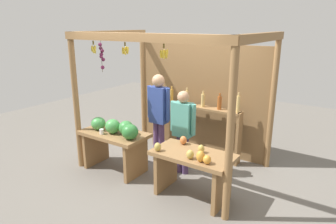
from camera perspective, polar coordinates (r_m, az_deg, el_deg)
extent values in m
plane|color=slate|center=(5.64, 1.07, -10.11)|extent=(12.00, 12.00, 0.00)
cylinder|color=olive|center=(5.47, -17.00, 1.70)|extent=(0.10, 0.10, 2.40)
cylinder|color=olive|center=(3.80, 11.68, -4.25)|extent=(0.10, 0.10, 2.40)
cylinder|color=olive|center=(6.78, -4.75, 5.07)|extent=(0.10, 0.10, 2.40)
cylinder|color=olive|center=(5.51, 19.16, 1.61)|extent=(0.10, 0.10, 2.40)
cube|color=olive|center=(4.30, -5.73, 13.89)|extent=(2.95, 0.12, 0.12)
cube|color=olive|center=(5.95, -10.80, 14.34)|extent=(0.12, 1.97, 0.12)
cube|color=olive|center=(4.46, 17.28, 13.34)|extent=(0.12, 1.97, 0.12)
cube|color=brown|center=(6.06, 6.03, 2.52)|extent=(2.85, 0.04, 2.16)
cylinder|color=brown|center=(4.63, -8.14, 12.62)|extent=(0.02, 0.02, 0.06)
ellipsoid|color=gold|center=(4.61, -7.74, 11.50)|extent=(0.04, 0.05, 0.12)
ellipsoid|color=gold|center=(4.66, -7.67, 11.47)|extent=(0.07, 0.05, 0.13)
ellipsoid|color=gold|center=(4.68, -8.18, 11.51)|extent=(0.06, 0.07, 0.13)
ellipsoid|color=gold|center=(4.65, -8.52, 11.44)|extent=(0.05, 0.05, 0.12)
ellipsoid|color=gold|center=(4.62, -8.27, 11.30)|extent=(0.08, 0.05, 0.12)
cylinder|color=brown|center=(4.18, -0.79, 12.40)|extent=(0.02, 0.02, 0.06)
ellipsoid|color=gold|center=(4.18, -0.37, 10.84)|extent=(0.04, 0.07, 0.13)
ellipsoid|color=gold|center=(4.22, -0.25, 11.06)|extent=(0.07, 0.05, 0.13)
ellipsoid|color=gold|center=(4.23, -0.92, 10.99)|extent=(0.06, 0.06, 0.13)
ellipsoid|color=gold|center=(4.19, -1.33, 10.93)|extent=(0.06, 0.06, 0.13)
ellipsoid|color=gold|center=(4.15, -0.86, 10.82)|extent=(0.05, 0.05, 0.13)
cylinder|color=brown|center=(5.06, -13.97, 12.61)|extent=(0.02, 0.02, 0.06)
ellipsoid|color=gold|center=(5.05, -13.69, 11.25)|extent=(0.04, 0.05, 0.11)
ellipsoid|color=gold|center=(5.08, -13.66, 11.65)|extent=(0.06, 0.04, 0.11)
ellipsoid|color=gold|center=(5.11, -13.90, 11.47)|extent=(0.06, 0.06, 0.11)
ellipsoid|color=gold|center=(5.07, -14.17, 11.59)|extent=(0.05, 0.06, 0.11)
ellipsoid|color=gold|center=(5.04, -14.02, 11.28)|extent=(0.07, 0.05, 0.11)
cylinder|color=#4C422D|center=(5.42, -12.48, 10.31)|extent=(0.01, 0.01, 0.55)
sphere|color=#511938|center=(5.39, -12.74, 12.35)|extent=(0.07, 0.07, 0.07)
sphere|color=#47142D|center=(5.44, -12.61, 11.70)|extent=(0.06, 0.06, 0.06)
sphere|color=#47142D|center=(5.40, -12.37, 11.25)|extent=(0.06, 0.06, 0.06)
sphere|color=#511938|center=(5.41, -12.50, 10.62)|extent=(0.06, 0.06, 0.06)
sphere|color=#601E42|center=(5.40, -12.54, 10.20)|extent=(0.06, 0.06, 0.06)
sphere|color=#511938|center=(5.42, -12.17, 9.69)|extent=(0.07, 0.07, 0.07)
sphere|color=#601E42|center=(5.44, -12.28, 8.25)|extent=(0.07, 0.07, 0.07)
cube|color=olive|center=(5.32, -10.18, -4.11)|extent=(1.20, 0.64, 0.06)
cube|color=olive|center=(5.77, -13.46, -6.43)|extent=(0.06, 0.58, 0.65)
cube|color=olive|center=(5.16, -6.08, -8.88)|extent=(0.06, 0.58, 0.65)
ellipsoid|color=#38843D|center=(5.13, -7.96, -2.99)|extent=(0.27, 0.27, 0.24)
ellipsoid|color=#429347|center=(5.47, -13.04, -2.12)|extent=(0.33, 0.33, 0.23)
ellipsoid|color=#2D7533|center=(4.92, -7.21, -3.74)|extent=(0.35, 0.35, 0.25)
ellipsoid|color=#429347|center=(5.23, -10.42, -2.68)|extent=(0.36, 0.36, 0.25)
cylinder|color=white|center=(5.25, -12.45, -3.64)|extent=(0.07, 0.07, 0.09)
cube|color=olive|center=(4.45, 4.75, -8.09)|extent=(1.20, 0.64, 0.06)
cube|color=olive|center=(4.82, -0.40, -10.64)|extent=(0.06, 0.58, 0.65)
cube|color=olive|center=(4.42, 10.22, -13.60)|extent=(0.06, 0.58, 0.65)
ellipsoid|color=#B79E47|center=(4.23, 4.20, -8.01)|extent=(0.13, 0.13, 0.13)
ellipsoid|color=#CC7038|center=(4.71, 2.92, -5.35)|extent=(0.15, 0.15, 0.13)
ellipsoid|color=gold|center=(4.10, 7.40, -8.93)|extent=(0.15, 0.15, 0.12)
ellipsoid|color=gold|center=(4.15, 6.18, -8.33)|extent=(0.16, 0.16, 0.16)
ellipsoid|color=#B79E47|center=(4.46, -1.98, -6.61)|extent=(0.14, 0.14, 0.13)
ellipsoid|color=#B79E47|center=(4.43, 6.30, -6.94)|extent=(0.13, 0.13, 0.12)
cube|color=olive|center=(6.47, -2.28, -1.83)|extent=(0.05, 0.20, 1.00)
cube|color=olive|center=(5.64, 13.19, -5.04)|extent=(0.05, 0.20, 1.00)
cube|color=olive|center=(5.85, 5.03, 1.08)|extent=(1.85, 0.22, 0.04)
cylinder|color=#338C4C|center=(6.26, -1.84, 3.51)|extent=(0.06, 0.06, 0.25)
cylinder|color=#338C4C|center=(6.23, -1.85, 4.90)|extent=(0.03, 0.03, 0.06)
cylinder|color=gold|center=(6.08, 0.73, 3.14)|extent=(0.06, 0.06, 0.25)
cylinder|color=gold|center=(6.04, 0.73, 4.58)|extent=(0.03, 0.03, 0.06)
cylinder|color=#D8B266|center=(5.90, 3.59, 2.77)|extent=(0.07, 0.07, 0.27)
cylinder|color=#D8B266|center=(5.86, 3.62, 4.33)|extent=(0.03, 0.03, 0.06)
cylinder|color=#D8B266|center=(5.74, 6.63, 2.19)|extent=(0.07, 0.07, 0.25)
cylinder|color=#D8B266|center=(5.70, 6.67, 3.68)|extent=(0.03, 0.03, 0.06)
cylinder|color=#994C1E|center=(5.60, 9.71, 1.70)|extent=(0.08, 0.08, 0.24)
cylinder|color=#994C1E|center=(5.56, 9.79, 3.21)|extent=(0.03, 0.03, 0.06)
cylinder|color=#D8B266|center=(5.46, 13.11, 1.43)|extent=(0.06, 0.06, 0.30)
cylinder|color=#D8B266|center=(5.42, 13.23, 3.27)|extent=(0.03, 0.03, 0.06)
cylinder|color=#583A68|center=(5.68, -2.26, -5.62)|extent=(0.11, 0.11, 0.78)
cylinder|color=#583A68|center=(5.62, -1.27, -5.88)|extent=(0.11, 0.11, 0.78)
cube|color=#2D428C|center=(5.42, -1.83, 1.33)|extent=(0.32, 0.19, 0.66)
cylinder|color=#2D428C|center=(5.53, -3.52, 1.96)|extent=(0.08, 0.08, 0.59)
cylinder|color=#2D428C|center=(5.30, -0.08, 1.36)|extent=(0.08, 0.08, 0.59)
sphere|color=tan|center=(5.32, -1.88, 5.94)|extent=(0.23, 0.23, 0.23)
cylinder|color=#473157|center=(5.30, 2.18, -7.86)|extent=(0.11, 0.11, 0.69)
cylinder|color=#473157|center=(5.24, 3.31, -8.15)|extent=(0.11, 0.11, 0.69)
cube|color=teal|center=(5.04, 2.84, -1.44)|extent=(0.32, 0.19, 0.58)
cylinder|color=teal|center=(5.13, 0.93, -0.75)|extent=(0.08, 0.08, 0.52)
cylinder|color=teal|center=(4.94, 4.83, -1.50)|extent=(0.08, 0.08, 0.52)
sphere|color=tan|center=(4.94, 2.90, 2.87)|extent=(0.20, 0.20, 0.20)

